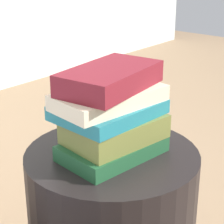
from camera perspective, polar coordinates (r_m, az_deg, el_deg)
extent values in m
cube|color=#1E512D|center=(1.12, 0.08, -4.94)|extent=(0.28, 0.20, 0.04)
cube|color=olive|center=(1.11, 0.25, -2.40)|extent=(0.27, 0.20, 0.06)
cube|color=#1E727F|center=(1.10, -0.40, 0.34)|extent=(0.28, 0.22, 0.04)
cube|color=beige|center=(1.08, -0.49, 2.00)|extent=(0.31, 0.19, 0.04)
cube|color=maroon|center=(1.07, -0.08, 4.63)|extent=(0.29, 0.19, 0.06)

